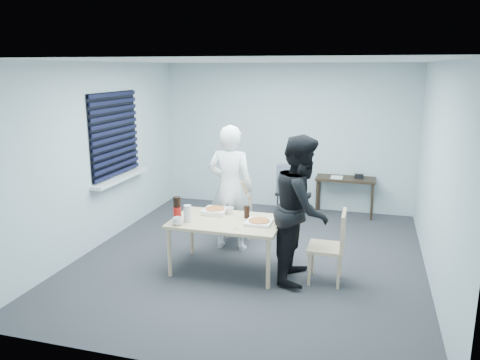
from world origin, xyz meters
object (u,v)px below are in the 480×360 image
(dining_table, at_px, (227,225))
(side_table, at_px, (345,182))
(chair_right, at_px, (334,242))
(mug_a, at_px, (178,221))
(chair_far, at_px, (236,208))
(person_white, at_px, (230,188))
(backpack, at_px, (287,179))
(stool, at_px, (287,198))
(mug_b, at_px, (230,211))
(person_black, at_px, (301,208))
(soda_bottle, at_px, (177,210))

(dining_table, relative_size, side_table, 1.36)
(chair_right, height_order, mug_a, chair_right)
(dining_table, xyz_separation_m, chair_far, (-0.18, 1.03, -0.09))
(person_white, distance_m, mug_a, 1.12)
(backpack, bearing_deg, stool, 107.21)
(side_table, distance_m, mug_b, 2.83)
(dining_table, relative_size, person_black, 0.77)
(side_table, relative_size, stool, 2.11)
(mug_b, bearing_deg, dining_table, -82.66)
(backpack, bearing_deg, person_black, -58.26)
(person_black, distance_m, stool, 2.35)
(mug_a, bearing_deg, backpack, 71.25)
(backpack, xyz_separation_m, mug_a, (-0.87, -2.57, 0.01))
(chair_right, xyz_separation_m, mug_b, (-1.36, 0.24, 0.20))
(side_table, xyz_separation_m, stool, (-0.93, -0.50, -0.23))
(chair_right, height_order, person_white, person_white)
(side_table, bearing_deg, mug_b, -117.90)
(chair_far, xyz_separation_m, stool, (0.54, 1.22, -0.15))
(dining_table, height_order, chair_right, chair_right)
(side_table, height_order, stool, side_table)
(backpack, bearing_deg, chair_right, -49.33)
(dining_table, xyz_separation_m, person_black, (0.93, 0.03, 0.28))
(side_table, bearing_deg, backpack, -151.25)
(chair_far, bearing_deg, person_black, -41.92)
(side_table, height_order, backpack, backpack)
(chair_far, height_order, backpack, backpack)
(stool, bearing_deg, chair_right, -66.67)
(chair_right, bearing_deg, soda_bottle, -173.49)
(stool, distance_m, mug_a, 2.75)
(side_table, relative_size, mug_a, 8.16)
(stool, height_order, mug_a, mug_a)
(chair_right, height_order, person_black, person_black)
(chair_far, bearing_deg, chair_right, -34.19)
(person_black, distance_m, backpack, 2.28)
(stool, bearing_deg, dining_table, -99.03)
(chair_right, relative_size, side_table, 0.89)
(person_black, xyz_separation_m, side_table, (0.36, 2.71, -0.29))
(person_black, bearing_deg, person_white, 57.93)
(stool, xyz_separation_m, mug_a, (-0.87, -2.58, 0.35))
(stool, relative_size, soda_bottle, 1.50)
(chair_far, bearing_deg, stool, 66.34)
(dining_table, distance_m, person_white, 0.79)
(person_black, xyz_separation_m, stool, (-0.57, 2.22, -0.52))
(person_black, relative_size, backpack, 3.79)
(stool, bearing_deg, side_table, 28.08)
(chair_far, bearing_deg, mug_b, -79.39)
(stool, xyz_separation_m, soda_bottle, (-0.93, -2.46, 0.45))
(soda_bottle, bearing_deg, mug_a, -64.57)
(backpack, relative_size, mug_a, 3.80)
(person_white, relative_size, backpack, 3.79)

